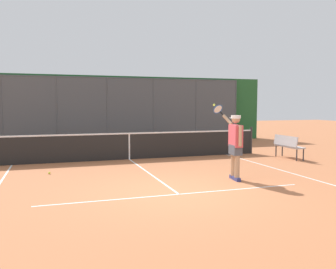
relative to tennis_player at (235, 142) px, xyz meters
name	(u,v)px	position (x,y,z in m)	size (l,w,h in m)	color
ground_plane	(175,192)	(1.91, 0.74, -1.00)	(60.00, 60.00, 0.00)	#B76B42
court_line_markings	(183,197)	(1.91, 1.25, -1.00)	(7.84, 9.54, 0.01)	white
fence_backdrop	(105,110)	(1.91, -10.08, 0.69)	(17.30, 1.37, 3.40)	#474C51
tennis_net	(129,146)	(1.91, -4.26, -0.51)	(10.07, 0.09, 1.07)	#2D2D2D
tennis_player	(235,142)	(0.00, 0.00, 0.00)	(0.38, 1.43, 1.99)	navy
tennis_ball_mid_court	(49,173)	(4.63, -2.29, -0.97)	(0.07, 0.07, 0.07)	#C1D138
courtside_bench	(288,145)	(-3.63, -2.65, -0.49)	(0.40, 1.30, 0.84)	#B7B7BC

